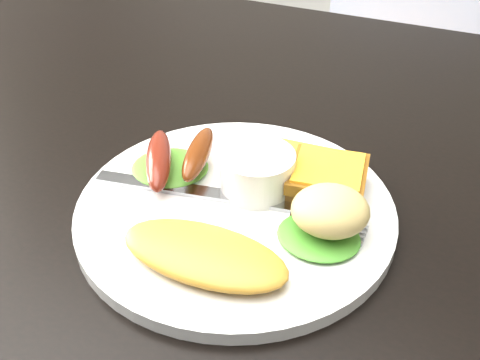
% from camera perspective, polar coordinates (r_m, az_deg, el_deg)
% --- Properties ---
extents(dining_table, '(1.20, 0.80, 0.04)m').
position_cam_1_polar(dining_table, '(0.62, -2.13, 3.44)').
color(dining_table, black).
rests_on(dining_table, ground).
extents(dining_chair, '(0.47, 0.47, 0.05)m').
position_cam_1_polar(dining_chair, '(1.41, 14.32, 9.42)').
color(dining_chair, '#B47755').
rests_on(dining_chair, ground).
extents(plate, '(0.28, 0.28, 0.01)m').
position_cam_1_polar(plate, '(0.49, -0.47, -3.06)').
color(plate, white).
rests_on(plate, dining_table).
extents(lettuce_left, '(0.09, 0.08, 0.01)m').
position_cam_1_polar(lettuce_left, '(0.53, -7.12, 1.28)').
color(lettuce_left, '#56852D').
rests_on(lettuce_left, plate).
extents(lettuce_right, '(0.07, 0.06, 0.01)m').
position_cam_1_polar(lettuce_right, '(0.46, 8.00, -5.69)').
color(lettuce_right, '#2B891B').
rests_on(lettuce_right, plate).
extents(omelette, '(0.14, 0.06, 0.02)m').
position_cam_1_polar(omelette, '(0.43, -3.67, -7.50)').
color(omelette, gold).
rests_on(omelette, plate).
extents(sausage_a, '(0.07, 0.09, 0.02)m').
position_cam_1_polar(sausage_a, '(0.51, -8.26, 2.09)').
color(sausage_a, maroon).
rests_on(sausage_a, lettuce_left).
extents(sausage_b, '(0.04, 0.09, 0.02)m').
position_cam_1_polar(sausage_b, '(0.52, -4.27, 2.72)').
color(sausage_b, brown).
rests_on(sausage_b, lettuce_left).
extents(ramekin, '(0.07, 0.07, 0.04)m').
position_cam_1_polar(ramekin, '(0.50, 1.76, 0.76)').
color(ramekin, white).
rests_on(ramekin, plate).
extents(toast_a, '(0.09, 0.09, 0.01)m').
position_cam_1_polar(toast_a, '(0.52, 4.81, 0.97)').
color(toast_a, brown).
rests_on(toast_a, plate).
extents(toast_b, '(0.07, 0.07, 0.01)m').
position_cam_1_polar(toast_b, '(0.50, 8.95, 0.61)').
color(toast_b, '#8B5715').
rests_on(toast_b, toast_a).
extents(potato_salad, '(0.08, 0.08, 0.03)m').
position_cam_1_polar(potato_salad, '(0.45, 9.16, -3.07)').
color(potato_salad, beige).
rests_on(potato_salad, lettuce_right).
extents(fork, '(0.18, 0.04, 0.00)m').
position_cam_1_polar(fork, '(0.50, -4.80, -1.14)').
color(fork, '#ADAFB7').
rests_on(fork, plate).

